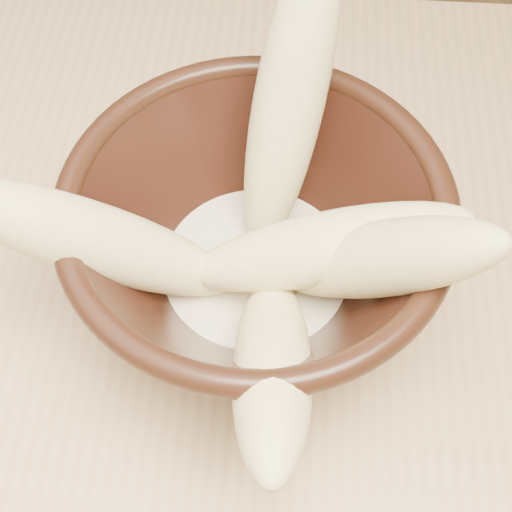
{
  "coord_description": "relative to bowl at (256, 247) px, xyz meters",
  "views": [
    {
      "loc": [
        -0.22,
        -0.18,
        1.21
      ],
      "look_at": [
        -0.23,
        0.06,
        0.81
      ],
      "focal_mm": 50.0,
      "sensor_mm": 36.0,
      "label": 1
    }
  ],
  "objects": [
    {
      "name": "milk_puddle",
      "position": [
        0.0,
        -0.0,
        -0.03
      ],
      "size": [
        0.13,
        0.13,
        0.02
      ],
      "primitive_type": "cylinder",
      "color": "beige",
      "rests_on": "bowl"
    },
    {
      "name": "bowl",
      "position": [
        0.0,
        0.0,
        0.0
      ],
      "size": [
        0.24,
        0.24,
        0.13
      ],
      "rotation": [
        0.0,
        0.0,
        0.15
      ],
      "color": "black",
      "rests_on": "table"
    },
    {
      "name": "banana_upright",
      "position": [
        0.02,
        0.06,
        0.07
      ],
      "size": [
        0.08,
        0.15,
        0.2
      ],
      "primitive_type": "ellipsoid",
      "rotation": [
        0.51,
        0.0,
        2.85
      ],
      "color": "#CBBE78",
      "rests_on": "bowl"
    },
    {
      "name": "banana_across",
      "position": [
        0.04,
        -0.01,
        0.02
      ],
      "size": [
        0.18,
        0.06,
        0.1
      ],
      "primitive_type": "ellipsoid",
      "rotation": [
        1.25,
        0.0,
        1.66
      ],
      "color": "#CBBE78",
      "rests_on": "bowl"
    },
    {
      "name": "banana_left",
      "position": [
        -0.09,
        -0.03,
        0.04
      ],
      "size": [
        0.18,
        0.07,
        0.16
      ],
      "primitive_type": "ellipsoid",
      "rotation": [
        0.88,
        0.0,
        -1.41
      ],
      "color": "#CBBE78",
      "rests_on": "bowl"
    },
    {
      "name": "banana_right",
      "position": [
        0.07,
        -0.03,
        0.04
      ],
      "size": [
        0.16,
        0.1,
        0.16
      ],
      "primitive_type": "ellipsoid",
      "rotation": [
        0.75,
        0.0,
        1.14
      ],
      "color": "#CBBE78",
      "rests_on": "bowl"
    },
    {
      "name": "banana_front",
      "position": [
        0.01,
        -0.09,
        0.02
      ],
      "size": [
        0.05,
        0.18,
        0.13
      ],
      "primitive_type": "ellipsoid",
      "rotation": [
        1.04,
        0.0,
        0.04
      ],
      "color": "#CBBE78",
      "rests_on": "bowl"
    }
  ]
}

